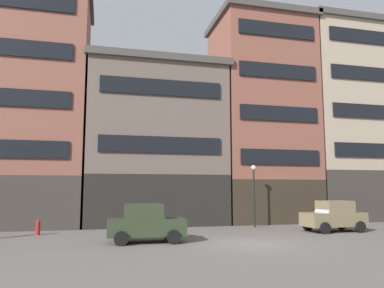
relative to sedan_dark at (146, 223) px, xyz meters
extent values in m
plane|color=#605B56|center=(4.77, -1.52, -0.91)|extent=(120.00, 120.00, 0.00)
cube|color=#38332D|center=(-8.36, 9.25, 0.77)|extent=(9.97, 6.10, 3.37)
cube|color=brown|center=(-8.36, 9.25, 8.86)|extent=(9.97, 6.10, 12.80)
cube|color=black|center=(-8.36, 6.15, 7.26)|extent=(8.38, 0.12, 1.10)
cube|color=black|center=(-8.36, 6.15, 10.46)|extent=(8.38, 0.12, 1.10)
cube|color=black|center=(1.69, 9.25, 0.84)|extent=(9.83, 6.10, 3.50)
cube|color=#66564C|center=(1.69, 9.25, 6.53)|extent=(9.83, 6.10, 7.89)
cube|color=#47423D|center=(1.69, 9.25, 10.73)|extent=(10.33, 6.60, 0.50)
cube|color=black|center=(1.69, 6.15, 4.56)|extent=(8.26, 0.12, 1.10)
cube|color=black|center=(1.69, 6.15, 8.51)|extent=(8.26, 0.12, 1.10)
cube|color=#33281E|center=(10.42, 9.25, 0.69)|extent=(7.33, 6.10, 3.20)
cube|color=brown|center=(10.42, 9.25, 8.73)|extent=(7.33, 6.10, 12.88)
cube|color=#47423D|center=(10.42, 9.25, 15.42)|extent=(7.83, 6.60, 0.50)
cube|color=black|center=(10.42, 6.15, 3.90)|extent=(6.16, 0.12, 1.10)
cube|color=black|center=(10.42, 6.15, 7.12)|extent=(6.16, 0.12, 1.10)
cube|color=black|center=(10.42, 6.15, 10.34)|extent=(6.16, 0.12, 1.10)
cube|color=black|center=(10.42, 6.15, 13.56)|extent=(6.16, 0.12, 1.10)
cube|color=#38332D|center=(18.56, 9.25, 1.07)|extent=(8.66, 6.10, 3.96)
cube|color=tan|center=(18.56, 9.25, 9.19)|extent=(8.66, 6.10, 12.29)
cube|color=#47423D|center=(18.56, 9.25, 15.58)|extent=(9.16, 6.60, 0.50)
cube|color=black|center=(18.56, 6.15, 4.58)|extent=(7.27, 0.12, 1.10)
cube|color=black|center=(18.56, 6.15, 7.65)|extent=(7.27, 0.12, 1.10)
cube|color=black|center=(18.56, 6.15, 10.72)|extent=(7.27, 0.12, 1.10)
cube|color=black|center=(18.56, 6.15, 13.80)|extent=(7.27, 0.12, 1.10)
cube|color=#2D3823|center=(0.03, 0.00, -0.18)|extent=(3.74, 1.68, 0.80)
cube|color=#2D3823|center=(-0.12, 0.00, 0.57)|extent=(1.83, 1.48, 0.70)
cube|color=silver|center=(0.73, -0.02, 0.44)|extent=(0.36, 1.32, 0.56)
cylinder|color=black|center=(1.25, 0.81, -0.58)|extent=(0.66, 0.19, 0.66)
cylinder|color=black|center=(1.22, -0.87, -0.58)|extent=(0.66, 0.19, 0.66)
cylinder|color=black|center=(-1.15, 0.87, -0.58)|extent=(0.66, 0.19, 0.66)
cylinder|color=black|center=(-1.18, -0.81, -0.58)|extent=(0.66, 0.19, 0.66)
cube|color=#7A6B4C|center=(11.44, 1.68, -0.18)|extent=(3.76, 1.75, 0.80)
cube|color=#7A6B4C|center=(11.59, 1.69, 0.57)|extent=(1.86, 1.51, 0.70)
cube|color=silver|center=(10.74, 1.65, 0.44)|extent=(0.39, 1.32, 0.56)
cylinder|color=black|center=(10.27, 0.79, -0.58)|extent=(0.67, 0.21, 0.66)
cylinder|color=black|center=(10.21, 2.47, -0.58)|extent=(0.67, 0.21, 0.66)
cylinder|color=black|center=(12.67, 0.89, -0.58)|extent=(0.67, 0.21, 0.66)
cylinder|color=black|center=(12.60, 2.57, -0.58)|extent=(0.67, 0.21, 0.66)
cylinder|color=black|center=(7.81, 5.04, 0.99)|extent=(0.12, 0.12, 3.80)
sphere|color=silver|center=(7.81, 5.04, 3.05)|extent=(0.32, 0.32, 0.32)
cylinder|color=maroon|center=(-5.49, 4.20, -0.56)|extent=(0.24, 0.24, 0.70)
sphere|color=maroon|center=(-5.49, 4.20, -0.19)|extent=(0.22, 0.22, 0.22)
camera|label=1|loc=(-2.08, -17.96, 1.70)|focal=34.22mm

